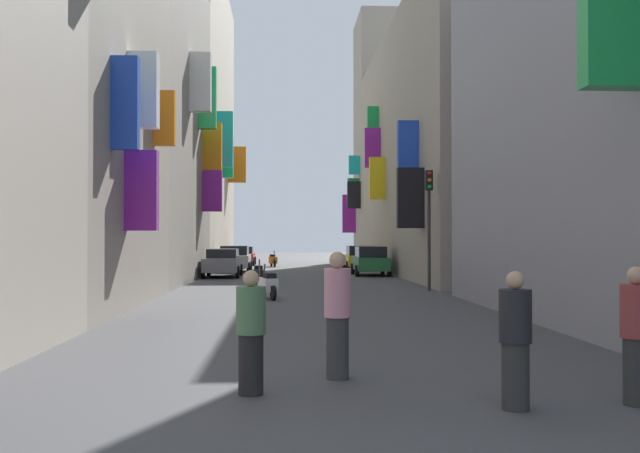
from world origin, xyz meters
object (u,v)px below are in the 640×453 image
at_px(parked_car_yellow, 360,257).
at_px(scooter_orange, 273,260).
at_px(parked_car_silver, 235,258).
at_px(pedestrian_mid_street, 338,315).
at_px(scooter_blue, 334,280).
at_px(pedestrian_near_left, 251,333).
at_px(scooter_white, 268,285).
at_px(scooter_black, 259,275).
at_px(traffic_light_near_corner, 429,209).
at_px(scooter_red, 244,261).
at_px(pedestrian_crossing, 515,341).
at_px(parked_car_grey, 223,262).
at_px(parked_car_green, 370,260).
at_px(pedestrian_near_right, 637,336).
at_px(parked_car_red, 243,255).

bearing_deg(parked_car_yellow, scooter_orange, 133.92).
xyz_separation_m(parked_car_silver, pedestrian_mid_street, (3.68, -34.17, 0.11)).
bearing_deg(scooter_blue, pedestrian_near_left, -97.17).
height_order(scooter_white, pedestrian_near_left, pedestrian_near_left).
bearing_deg(scooter_black, pedestrian_mid_street, -84.98).
height_order(scooter_blue, pedestrian_near_left, pedestrian_near_left).
bearing_deg(traffic_light_near_corner, pedestrian_mid_street, -105.06).
distance_m(pedestrian_mid_street, traffic_light_near_corner, 18.12).
height_order(scooter_red, scooter_black, same).
height_order(scooter_blue, pedestrian_mid_street, pedestrian_mid_street).
xyz_separation_m(parked_car_yellow, pedestrian_crossing, (-2.02, -37.91, 0.01)).
bearing_deg(traffic_light_near_corner, parked_car_grey, 128.55).
bearing_deg(scooter_black, pedestrian_near_left, -88.33).
bearing_deg(parked_car_grey, parked_car_yellow, 44.79).
relative_size(scooter_white, traffic_light_near_corner, 0.40).
relative_size(scooter_red, traffic_light_near_corner, 0.42).
relative_size(parked_car_silver, parked_car_grey, 1.00).
bearing_deg(parked_car_yellow, parked_car_green, -91.08).
bearing_deg(scooter_black, parked_car_grey, 105.39).
xyz_separation_m(scooter_orange, pedestrian_near_right, (4.97, -43.43, 0.36)).
height_order(parked_car_green, scooter_orange, parked_car_green).
height_order(parked_car_silver, pedestrian_near_left, pedestrian_near_left).
distance_m(parked_car_green, pedestrian_mid_street, 29.42).
relative_size(parked_car_yellow, parked_car_green, 1.07).
xyz_separation_m(parked_car_red, pedestrian_near_left, (2.61, -45.64, 0.06)).
relative_size(parked_car_yellow, parked_car_silver, 0.97).
distance_m(scooter_black, traffic_light_near_corner, 7.66).
bearing_deg(pedestrian_crossing, pedestrian_near_left, 162.26).
xyz_separation_m(scooter_black, scooter_blue, (2.84, -3.91, -0.00)).
bearing_deg(scooter_red, scooter_orange, 58.00).
xyz_separation_m(scooter_black, pedestrian_crossing, (3.73, -22.52, 0.33)).
bearing_deg(scooter_white, pedestrian_near_left, -89.62).
relative_size(parked_car_silver, pedestrian_mid_street, 2.42).
bearing_deg(parked_car_red, parked_car_yellow, -48.46).
height_order(scooter_white, pedestrian_mid_street, pedestrian_mid_street).
bearing_deg(scooter_red, pedestrian_crossing, -82.55).
bearing_deg(parked_car_grey, scooter_black, -74.61).
relative_size(parked_car_red, scooter_white, 2.25).
height_order(parked_car_grey, pedestrian_crossing, pedestrian_crossing).
bearing_deg(traffic_light_near_corner, pedestrian_near_right, -93.68).
bearing_deg(scooter_white, parked_car_grey, 100.52).
bearing_deg(pedestrian_crossing, parked_car_red, 96.98).
bearing_deg(parked_car_green, pedestrian_crossing, -93.47).
height_order(scooter_white, pedestrian_near_right, pedestrian_near_right).
bearing_deg(parked_car_red, pedestrian_mid_street, -85.15).
distance_m(parked_car_red, parked_car_silver, 10.47).
height_order(parked_car_yellow, scooter_orange, parked_car_yellow).
bearing_deg(parked_car_yellow, scooter_blue, -98.56).
bearing_deg(pedestrian_near_right, pedestrian_near_left, 169.82).
height_order(pedestrian_crossing, pedestrian_mid_street, pedestrian_mid_street).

